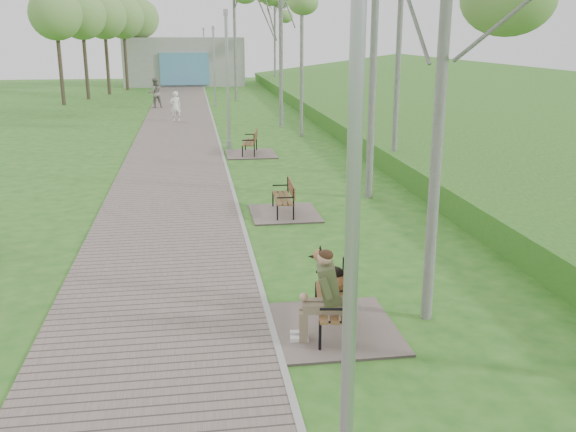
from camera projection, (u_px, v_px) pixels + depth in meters
name	position (u px, v px, depth m)	size (l,w,h in m)	color
ground	(299.00, 426.00, 7.42)	(120.00, 120.00, 0.00)	#27601B
walkway	(177.00, 138.00, 27.60)	(3.50, 67.00, 0.04)	#73645D
kerb	(218.00, 137.00, 27.85)	(0.10, 67.00, 0.05)	#999993
embankment	(493.00, 136.00, 28.15)	(14.00, 70.00, 1.60)	#579433
building_north	(184.00, 61.00, 55.11)	(10.00, 5.20, 4.00)	#9E9E99
bench_main	(330.00, 303.00, 9.65)	(1.87, 2.08, 1.63)	#73645D
bench_second	(283.00, 207.00, 16.02)	(1.67, 1.86, 1.03)	#73645D
bench_third	(250.00, 149.00, 23.88)	(1.83, 2.04, 1.12)	#73645D
lamp_post_near	(351.00, 267.00, 5.38)	(0.21, 0.21, 5.33)	#A2A4AA
lamp_post_second	(228.00, 85.00, 24.55)	(0.20, 0.20, 5.23)	#A2A4AA
lamp_post_third	(214.00, 70.00, 38.87)	(0.18, 0.18, 4.76)	#A2A4AA
lamp_post_far	(204.00, 59.00, 54.83)	(0.19, 0.19, 4.79)	#A2A4AA
pedestrian_near	(176.00, 106.00, 32.63)	(0.56, 0.37, 1.53)	white
pedestrian_far	(155.00, 93.00, 38.37)	(0.88, 0.68, 1.81)	gray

